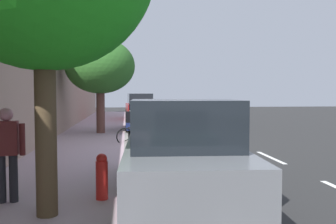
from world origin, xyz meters
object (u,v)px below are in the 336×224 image
at_px(bicycle_at_curb, 138,136).
at_px(pedestrian_on_phone, 7,149).
at_px(parked_suv_red_nearest, 140,107).
at_px(parked_pickup_grey_mid, 180,155).
at_px(fire_hydrant, 102,176).
at_px(street_tree_near_cyclist, 100,66).
at_px(parked_sedan_dark_blue_second, 145,117).
at_px(cyclist_with_backpack, 132,120).

relative_size(bicycle_at_curb, pedestrian_on_phone, 1.03).
relative_size(parked_suv_red_nearest, parked_pickup_grey_mid, 0.89).
relative_size(parked_suv_red_nearest, fire_hydrant, 5.68).
distance_m(parked_suv_red_nearest, street_tree_near_cyclist, 9.75).
xyz_separation_m(parked_suv_red_nearest, pedestrian_on_phone, (3.05, 20.33, 0.05)).
relative_size(parked_sedan_dark_blue_second, cyclist_with_backpack, 2.75).
relative_size(parked_suv_red_nearest, parked_sedan_dark_blue_second, 1.06).
bearing_deg(parked_suv_red_nearest, street_tree_near_cyclist, 76.54).
xyz_separation_m(cyclist_with_backpack, pedestrian_on_phone, (2.31, 7.86, 0.09)).
bearing_deg(fire_hydrant, parked_suv_red_nearest, -93.95).
distance_m(cyclist_with_backpack, fire_hydrant, 7.90).
xyz_separation_m(parked_suv_red_nearest, fire_hydrant, (1.40, 20.33, -0.48)).
xyz_separation_m(parked_sedan_dark_blue_second, pedestrian_on_phone, (3.04, 12.62, 0.32)).
bearing_deg(street_tree_near_cyclist, fire_hydrant, 94.13).
bearing_deg(parked_sedan_dark_blue_second, parked_pickup_grey_mid, 90.22).
height_order(parked_sedan_dark_blue_second, fire_hydrant, parked_sedan_dark_blue_second).
distance_m(parked_pickup_grey_mid, bicycle_at_curb, 7.40).
relative_size(parked_pickup_grey_mid, pedestrian_on_phone, 3.21).
xyz_separation_m(parked_suv_red_nearest, cyclist_with_backpack, (0.74, 12.47, -0.04)).
bearing_deg(street_tree_near_cyclist, parked_suv_red_nearest, -103.46).
bearing_deg(street_tree_near_cyclist, parked_pickup_grey_mid, 101.48).
relative_size(parked_suv_red_nearest, bicycle_at_curb, 2.77).
height_order(bicycle_at_curb, cyclist_with_backpack, cyclist_with_backpack).
bearing_deg(street_tree_near_cyclist, cyclist_with_backpack, 114.31).
height_order(parked_suv_red_nearest, parked_pickup_grey_mid, parked_suv_red_nearest).
height_order(street_tree_near_cyclist, fire_hydrant, street_tree_near_cyclist).
bearing_deg(fire_hydrant, parked_sedan_dark_blue_second, -96.31).
distance_m(parked_suv_red_nearest, pedestrian_on_phone, 20.55).
height_order(parked_sedan_dark_blue_second, bicycle_at_curb, parked_sedan_dark_blue_second).
relative_size(parked_pickup_grey_mid, cyclist_with_backpack, 3.31).
bearing_deg(parked_pickup_grey_mid, fire_hydrant, 2.17).
distance_m(parked_pickup_grey_mid, street_tree_near_cyclist, 11.54).
height_order(parked_pickup_grey_mid, street_tree_near_cyclist, street_tree_near_cyclist).
bearing_deg(bicycle_at_curb, cyclist_with_backpack, -63.09).
distance_m(parked_suv_red_nearest, bicycle_at_curb, 12.94).
bearing_deg(fire_hydrant, street_tree_near_cyclist, -85.87).
relative_size(parked_pickup_grey_mid, street_tree_near_cyclist, 1.19).
bearing_deg(fire_hydrant, bicycle_at_curb, -96.88).
height_order(cyclist_with_backpack, fire_hydrant, cyclist_with_backpack).
bearing_deg(parked_sedan_dark_blue_second, bicycle_at_curb, 84.50).
bearing_deg(cyclist_with_backpack, bicycle_at_curb, 116.91).
height_order(bicycle_at_curb, street_tree_near_cyclist, street_tree_near_cyclist).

